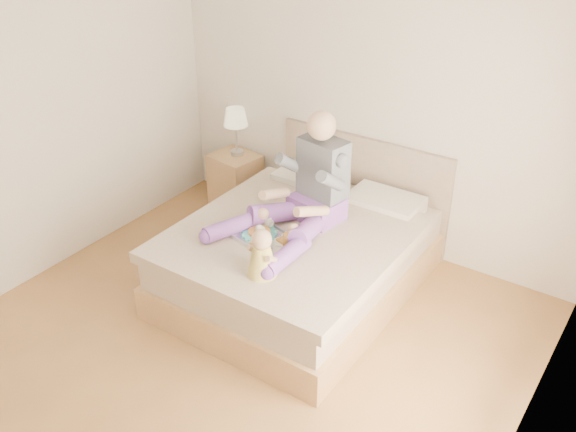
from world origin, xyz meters
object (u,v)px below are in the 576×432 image
Objects in this scene: bed at (304,252)px; nightstand at (236,180)px; adult at (305,193)px; tray at (267,237)px; baby at (263,256)px.

nightstand is at bearing 149.64° from bed.
adult is at bearing -22.26° from nightstand.
tray is 0.46m from baby.
adult is 3.29× the size of baby.
baby is (0.15, -0.77, 0.44)m from bed.
tray is at bearing -94.85° from adult.
adult reaches higher than bed.
baby is (0.24, -0.37, 0.12)m from tray.
nightstand is 1.71m from adult.
nightstand is 2.23m from baby.
bed is 1.58m from nightstand.
baby reaches higher than nightstand.
tray is at bearing -34.82° from nightstand.
baby is at bearing -42.62° from tray.
tray is at bearing 133.82° from baby.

